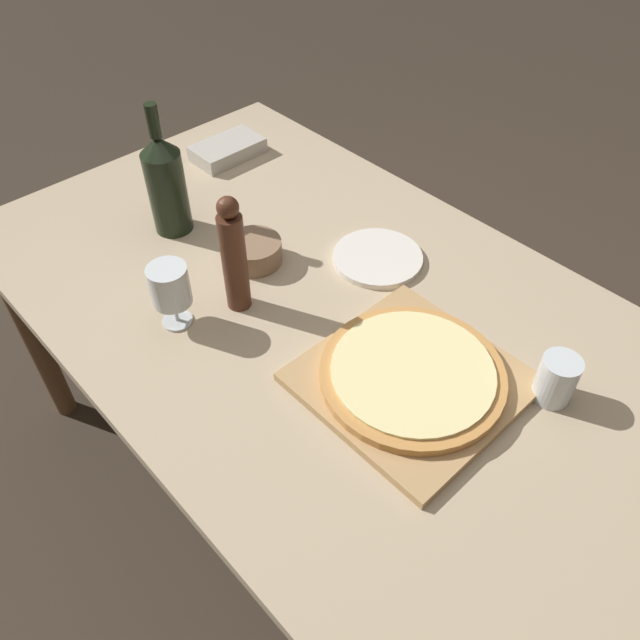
% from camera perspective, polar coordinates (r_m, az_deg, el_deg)
% --- Properties ---
extents(ground_plane, '(12.00, 12.00, 0.00)m').
position_cam_1_polar(ground_plane, '(1.90, -0.12, -14.22)').
color(ground_plane, '#382D23').
extents(dining_table, '(0.97, 1.61, 0.72)m').
position_cam_1_polar(dining_table, '(1.38, -0.16, -0.57)').
color(dining_table, tan).
rests_on(dining_table, ground_plane).
extents(cutting_board, '(0.36, 0.36, 0.02)m').
position_cam_1_polar(cutting_board, '(1.18, 8.34, -5.49)').
color(cutting_board, tan).
rests_on(cutting_board, dining_table).
extents(pizza, '(0.34, 0.34, 0.02)m').
position_cam_1_polar(pizza, '(1.17, 8.44, -4.86)').
color(pizza, '#C68947').
rests_on(pizza, cutting_board).
extents(wine_bottle, '(0.09, 0.09, 0.32)m').
position_cam_1_polar(wine_bottle, '(1.50, -13.91, 12.05)').
color(wine_bottle, black).
rests_on(wine_bottle, dining_table).
extents(pepper_mill, '(0.05, 0.05, 0.27)m').
position_cam_1_polar(pepper_mill, '(1.25, -7.88, 5.75)').
color(pepper_mill, '#4C2819').
rests_on(pepper_mill, dining_table).
extents(wine_glass, '(0.08, 0.08, 0.14)m').
position_cam_1_polar(wine_glass, '(1.25, -13.56, 2.98)').
color(wine_glass, silver).
rests_on(wine_glass, dining_table).
extents(small_bowl, '(0.13, 0.13, 0.05)m').
position_cam_1_polar(small_bowl, '(1.42, -6.06, 6.25)').
color(small_bowl, '#84664C').
rests_on(small_bowl, dining_table).
extents(drinking_tumbler, '(0.07, 0.07, 0.10)m').
position_cam_1_polar(drinking_tumbler, '(1.20, 20.80, -5.08)').
color(drinking_tumbler, silver).
rests_on(drinking_tumbler, dining_table).
extents(dinner_plate, '(0.21, 0.21, 0.01)m').
position_cam_1_polar(dinner_plate, '(1.43, 5.29, 5.69)').
color(dinner_plate, silver).
rests_on(dinner_plate, dining_table).
extents(food_container, '(0.19, 0.11, 0.04)m').
position_cam_1_polar(food_container, '(1.81, -8.45, 15.17)').
color(food_container, '#BCB7AD').
rests_on(food_container, dining_table).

